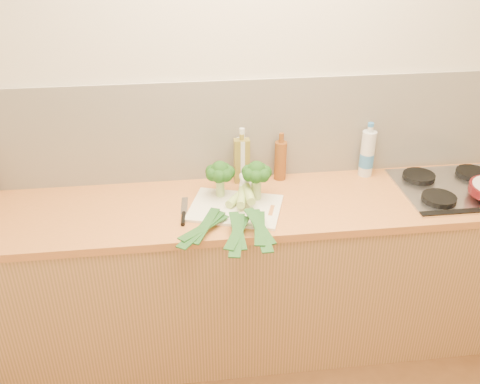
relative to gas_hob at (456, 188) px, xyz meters
name	(u,v)px	position (x,y,z in m)	size (l,w,h in m)	color
room_shell	(254,129)	(-1.02, 0.29, 0.26)	(3.50, 3.50, 3.50)	beige
counter	(260,273)	(-1.02, 0.00, -0.46)	(3.20, 0.62, 0.90)	#BB814E
gas_hob	(456,188)	(0.00, 0.00, 0.00)	(0.58, 0.50, 0.04)	silver
chopping_board	(235,208)	(-1.16, -0.05, -0.01)	(0.43, 0.32, 0.01)	white
broccoli_left	(220,173)	(-1.22, 0.07, 0.13)	(0.15, 0.15, 0.19)	#A0C170
broccoli_right	(257,173)	(-1.05, 0.02, 0.14)	(0.15, 0.15, 0.20)	#A0C170
leek_front	(229,205)	(-1.19, -0.07, 0.02)	(0.43, 0.58, 0.04)	white
leek_mid	(241,205)	(-1.14, -0.10, 0.04)	(0.19, 0.70, 0.04)	white
leek_back	(251,201)	(-1.09, -0.11, 0.06)	(0.11, 0.69, 0.04)	white
chefs_knife	(184,215)	(-1.41, -0.09, -0.01)	(0.04, 0.27, 0.02)	silver
oil_tin	(242,160)	(-1.09, 0.23, 0.11)	(0.08, 0.05, 0.27)	olive
glass_bottle	(242,159)	(-1.09, 0.24, 0.11)	(0.07, 0.07, 0.30)	silver
amber_bottle	(280,160)	(-0.88, 0.24, 0.10)	(0.06, 0.06, 0.26)	brown
water_bottle	(367,155)	(-0.41, 0.23, 0.10)	(0.08, 0.08, 0.28)	silver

